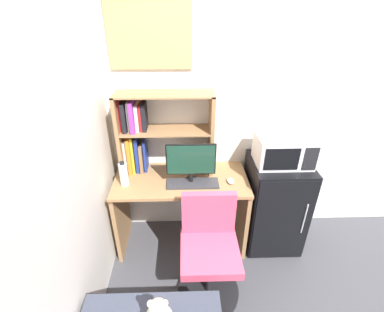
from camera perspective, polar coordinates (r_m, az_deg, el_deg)
The scene contains 12 objects.
wall_back at distance 2.86m, azimuth 25.81°, elevation 8.46°, with size 6.40×0.04×2.60m, color silver.
wall_left at distance 1.37m, azimuth -34.31°, elevation -17.10°, with size 0.04×4.40×2.60m, color silver.
desk at distance 2.65m, azimuth -2.21°, elevation -9.06°, with size 1.21×0.58×0.78m.
hutch_bookshelf at distance 2.48m, azimuth -8.89°, elevation 4.99°, with size 0.84×0.27×0.75m.
monitor at distance 2.33m, azimuth -0.22°, elevation -1.28°, with size 0.43×0.17×0.38m.
keyboard at distance 2.42m, azimuth 0.15°, elevation -5.75°, with size 0.46×0.15×0.02m, color #333338.
computer_mouse at distance 2.47m, azimuth 8.04°, elevation -5.15°, with size 0.06×0.09×0.04m, color silver.
water_bottle at distance 2.44m, azimuth -14.07°, elevation -3.69°, with size 0.07×0.07×0.23m.
mini_fridge at distance 2.83m, azimuth 16.69°, elevation -9.46°, with size 0.53×0.55×0.93m.
microwave at distance 2.52m, azimuth 18.56°, elevation 1.18°, with size 0.48×0.33×0.26m.
desk_chair at distance 2.35m, azimuth 3.54°, elevation -19.82°, with size 0.52×0.52×0.90m.
wall_corkboard at distance 2.38m, azimuth -8.88°, elevation 23.81°, with size 0.67×0.02×0.53m, color tan.
Camera 1 is at (-0.90, -2.37, 2.18)m, focal length 25.59 mm.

